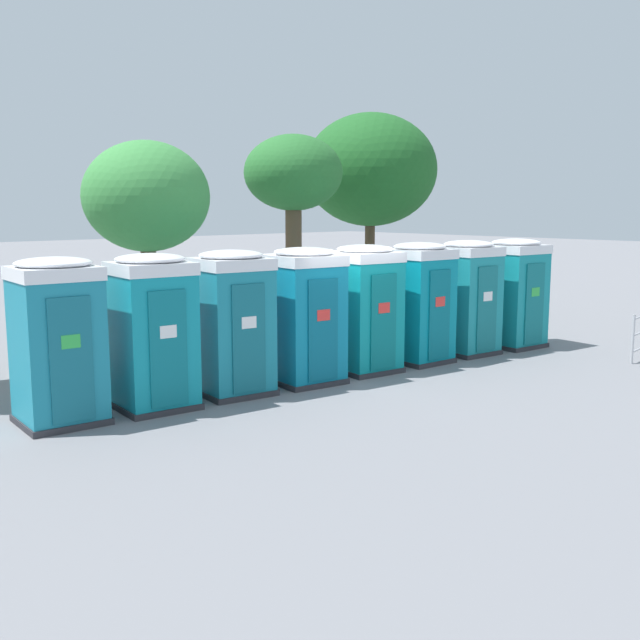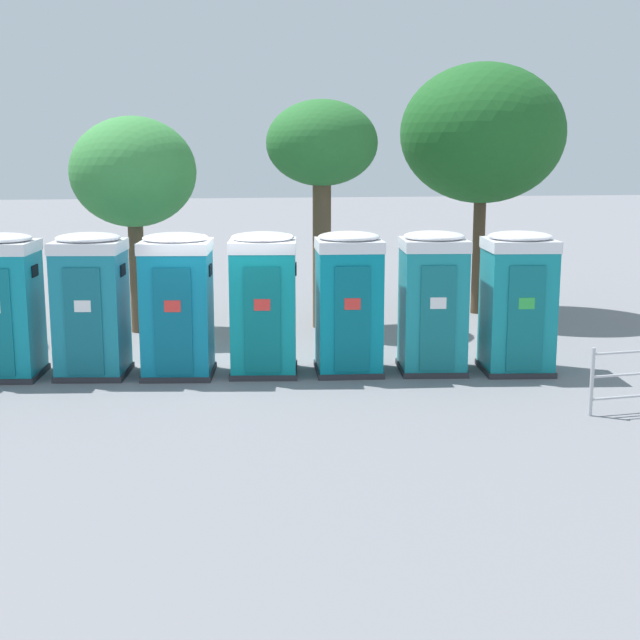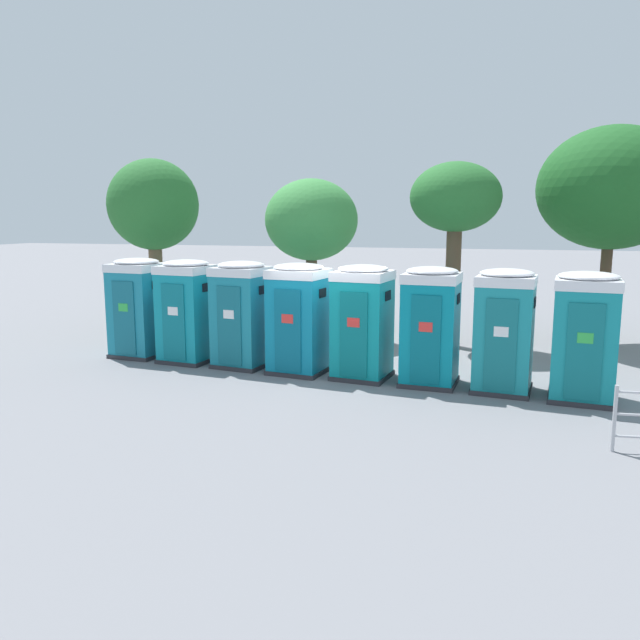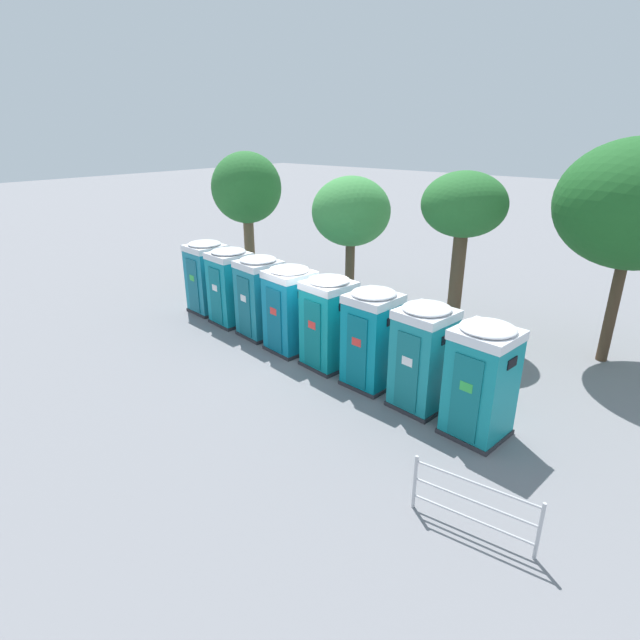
% 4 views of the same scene
% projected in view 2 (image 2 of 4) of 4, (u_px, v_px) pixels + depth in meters
% --- Properties ---
extents(ground_plane, '(120.00, 120.00, 0.00)m').
position_uv_depth(ground_plane, '(223.00, 371.00, 16.13)').
color(ground_plane, slate).
extents(portapotty_1, '(1.32, 1.32, 2.54)m').
position_uv_depth(portapotty_1, '(3.00, 305.00, 15.52)').
color(portapotty_1, '#2D2D33').
rests_on(portapotty_1, ground).
extents(portapotty_2, '(1.35, 1.35, 2.54)m').
position_uv_depth(portapotty_2, '(91.00, 304.00, 15.63)').
color(portapotty_2, '#2D2D33').
rests_on(portapotty_2, ground).
extents(portapotty_3, '(1.36, 1.34, 2.54)m').
position_uv_depth(portapotty_3, '(177.00, 304.00, 15.63)').
color(portapotty_3, '#2D2D33').
rests_on(portapotty_3, ground).
extents(portapotty_4, '(1.32, 1.33, 2.54)m').
position_uv_depth(portapotty_4, '(264.00, 303.00, 15.77)').
color(portapotty_4, '#2D2D33').
rests_on(portapotty_4, ground).
extents(portapotty_5, '(1.24, 1.27, 2.54)m').
position_uv_depth(portapotty_5, '(349.00, 302.00, 15.85)').
color(portapotty_5, '#2D2D33').
rests_on(portapotty_5, ground).
extents(portapotty_6, '(1.28, 1.31, 2.54)m').
position_uv_depth(portapotty_6, '(433.00, 301.00, 15.94)').
color(portapotty_6, '#2D2D33').
rests_on(portapotty_6, ground).
extents(portapotty_7, '(1.33, 1.31, 2.54)m').
position_uv_depth(portapotty_7, '(518.00, 302.00, 15.91)').
color(portapotty_7, '#2D2D33').
rests_on(portapotty_7, ground).
extents(street_tree_0, '(2.69, 2.69, 4.66)m').
position_uv_depth(street_tree_0, '(133.00, 174.00, 19.04)').
color(street_tree_0, brown).
rests_on(street_tree_0, ground).
extents(street_tree_1, '(2.45, 2.45, 5.04)m').
position_uv_depth(street_tree_1, '(322.00, 148.00, 19.46)').
color(street_tree_1, brown).
rests_on(street_tree_1, ground).
extents(street_tree_3, '(3.91, 3.91, 5.99)m').
position_uv_depth(street_tree_3, '(482.00, 134.00, 21.15)').
color(street_tree_3, '#4C3826').
rests_on(street_tree_3, ground).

